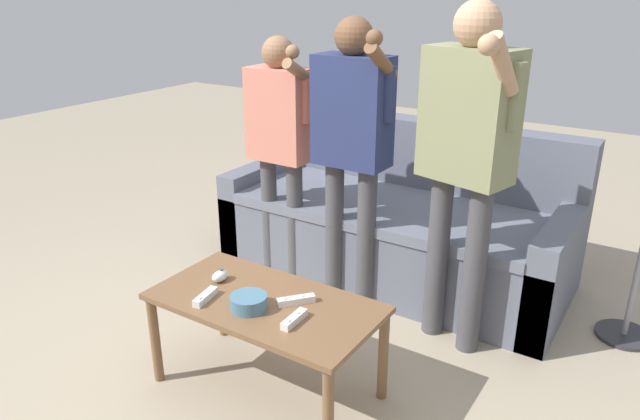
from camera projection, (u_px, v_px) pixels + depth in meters
ground_plane at (228, 371)px, 2.77m from camera, size 12.00×12.00×0.00m
couch at (398, 225)px, 3.63m from camera, size 2.04×0.89×0.90m
coffee_table at (265, 312)px, 2.52m from camera, size 0.98×0.51×0.45m
snack_bowl at (249, 302)px, 2.42m from camera, size 0.15×0.15×0.06m
game_remote_nunchuk at (220, 276)px, 2.65m from camera, size 0.06×0.09×0.05m
player_left at (280, 133)px, 3.33m from camera, size 0.42×0.27×1.43m
player_center at (352, 133)px, 3.02m from camera, size 0.46×0.31×1.55m
player_right at (466, 142)px, 2.65m from camera, size 0.47×0.46×1.64m
game_remote_wand_near at (296, 300)px, 2.47m from camera, size 0.13×0.15×0.03m
game_remote_wand_far at (294, 319)px, 2.33m from camera, size 0.04×0.15×0.03m
game_remote_wand_spare at (205, 297)px, 2.49m from camera, size 0.06×0.15×0.03m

